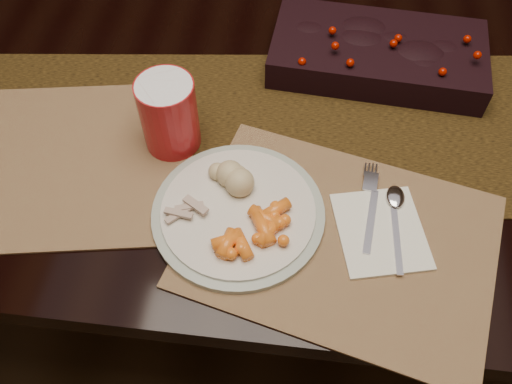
# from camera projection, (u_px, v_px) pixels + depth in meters

# --- Properties ---
(floor) EXTENTS (5.00, 5.00, 0.00)m
(floor) POSITION_uv_depth(u_px,v_px,m) (273.00, 266.00, 1.60)
(floor) COLOR black
(floor) RESTS_ON ground
(dining_table) EXTENTS (1.80, 1.00, 0.75)m
(dining_table) POSITION_uv_depth(u_px,v_px,m) (277.00, 194.00, 1.30)
(dining_table) COLOR black
(dining_table) RESTS_ON floor
(table_runner) EXTENTS (1.79, 0.56, 0.00)m
(table_runner) POSITION_uv_depth(u_px,v_px,m) (247.00, 127.00, 0.92)
(table_runner) COLOR #4C3315
(table_runner) RESTS_ON dining_table
(centerpiece) EXTENTS (0.39, 0.22, 0.08)m
(centerpiece) POSITION_uv_depth(u_px,v_px,m) (378.00, 50.00, 0.97)
(centerpiece) COLOR black
(centerpiece) RESTS_ON table_runner
(placemat_main) EXTENTS (0.50, 0.42, 0.00)m
(placemat_main) POSITION_uv_depth(u_px,v_px,m) (341.00, 240.00, 0.79)
(placemat_main) COLOR brown
(placemat_main) RESTS_ON dining_table
(placemat_second) EXTENTS (0.51, 0.41, 0.00)m
(placemat_second) POSITION_uv_depth(u_px,v_px,m) (51.00, 161.00, 0.87)
(placemat_second) COLOR brown
(placemat_second) RESTS_ON dining_table
(dinner_plate) EXTENTS (0.29, 0.29, 0.01)m
(dinner_plate) POSITION_uv_depth(u_px,v_px,m) (238.00, 212.00, 0.81)
(dinner_plate) COLOR silver
(dinner_plate) RESTS_ON placemat_main
(baby_carrots) EXTENTS (0.11, 0.09, 0.02)m
(baby_carrots) POSITION_uv_depth(u_px,v_px,m) (251.00, 226.00, 0.77)
(baby_carrots) COLOR orange
(baby_carrots) RESTS_ON dinner_plate
(mashed_potatoes) EXTENTS (0.08, 0.07, 0.04)m
(mashed_potatoes) POSITION_uv_depth(u_px,v_px,m) (231.00, 171.00, 0.82)
(mashed_potatoes) COLOR #E4CF7C
(mashed_potatoes) RESTS_ON dinner_plate
(turkey_shreds) EXTENTS (0.08, 0.07, 0.02)m
(turkey_shreds) POSITION_uv_depth(u_px,v_px,m) (188.00, 212.00, 0.79)
(turkey_shreds) COLOR beige
(turkey_shreds) RESTS_ON dinner_plate
(napkin) EXTENTS (0.15, 0.17, 0.00)m
(napkin) POSITION_uv_depth(u_px,v_px,m) (380.00, 231.00, 0.79)
(napkin) COLOR white
(napkin) RESTS_ON placemat_main
(fork) EXTENTS (0.04, 0.15, 0.00)m
(fork) POSITION_uv_depth(u_px,v_px,m) (371.00, 211.00, 0.81)
(fork) COLOR silver
(fork) RESTS_ON napkin
(spoon) EXTENTS (0.04, 0.14, 0.00)m
(spoon) POSITION_uv_depth(u_px,v_px,m) (396.00, 226.00, 0.79)
(spoon) COLOR silver
(spoon) RESTS_ON napkin
(red_cup) EXTENTS (0.11, 0.11, 0.12)m
(red_cup) POSITION_uv_depth(u_px,v_px,m) (169.00, 115.00, 0.85)
(red_cup) COLOR #B2191D
(red_cup) RESTS_ON placemat_main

